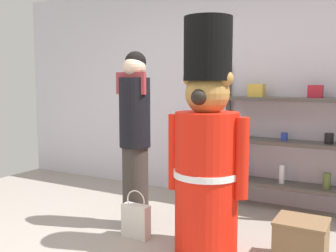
{
  "coord_description": "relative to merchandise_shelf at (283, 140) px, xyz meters",
  "views": [
    {
      "loc": [
        1.6,
        -2.18,
        1.37
      ],
      "look_at": [
        -0.02,
        0.71,
        1.0
      ],
      "focal_mm": 41.34,
      "sensor_mm": 36.0,
      "label": 1
    }
  ],
  "objects": [
    {
      "name": "merchandise_shelf",
      "position": [
        0.0,
        0.0,
        0.0
      ],
      "size": [
        1.4,
        0.35,
        1.54
      ],
      "color": "#4C4742",
      "rests_on": "ground_plane"
    },
    {
      "name": "person_shopper",
      "position": [
        -1.1,
        -1.18,
        0.12
      ],
      "size": [
        0.3,
        0.29,
        1.66
      ],
      "color": "#38332D",
      "rests_on": "ground_plane"
    },
    {
      "name": "back_wall",
      "position": [
        -0.68,
        0.22,
        0.53
      ],
      "size": [
        6.4,
        0.12,
        2.6
      ],
      "primitive_type": "cube",
      "color": "silver",
      "rests_on": "ground_plane"
    },
    {
      "name": "teddy_bear_guard",
      "position": [
        -0.29,
        -1.35,
        0.06
      ],
      "size": [
        0.69,
        0.53,
        1.87
      ],
      "color": "red",
      "rests_on": "ground_plane"
    },
    {
      "name": "display_crate",
      "position": [
        0.42,
        -1.2,
        -0.6
      ],
      "size": [
        0.38,
        0.34,
        0.34
      ],
      "color": "brown",
      "rests_on": "ground_plane"
    },
    {
      "name": "shopping_bag",
      "position": [
        -0.95,
        -1.39,
        -0.61
      ],
      "size": [
        0.25,
        0.1,
        0.43
      ],
      "color": "silver",
      "rests_on": "ground_plane"
    }
  ]
}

